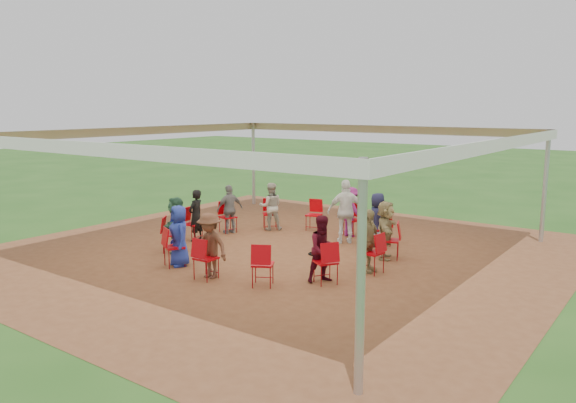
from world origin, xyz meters
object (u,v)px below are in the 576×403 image
Objects in this scene: chair_3 at (314,215)px; chair_4 at (270,214)px; chair_1 at (381,229)px; chair_12 at (372,253)px; chair_8 at (174,247)px; person_seated_9 at (323,249)px; person_seated_10 at (368,241)px; chair_5 at (228,217)px; chair_10 at (263,265)px; chair_11 at (326,262)px; chair_9 at (206,258)px; chair_0 at (390,241)px; person_seated_6 at (176,225)px; person_seated_5 at (196,215)px; standing_person at (346,212)px; cable_coil at (315,254)px; person_seated_8 at (210,246)px; person_seated_0 at (385,230)px; person_seated_3 at (271,206)px; chair_7 at (172,235)px; person_seated_2 at (350,212)px; laptop at (378,232)px; person_seated_1 at (377,220)px; person_seated_7 at (179,236)px; chair_6 at (193,224)px; chair_2 at (353,220)px.

chair_4 is at bearing 13.85° from chair_3.
chair_1 and chair_12 have the same top height.
chair_8 is 0.65× the size of person_seated_9.
chair_5 is at bearing 82.92° from person_seated_10.
chair_8 is at bearing 152.31° from chair_10.
chair_11 is (0.94, 0.88, 0.00)m from chair_10.
person_seated_10 is (-0.12, 0.01, 0.25)m from chair_12.
chair_9 is at bearing 55.38° from chair_5.
person_seated_6 reaches higher than chair_0.
person_seated_5 is at bearing 110.27° from chair_11.
standing_person is at bearing 124.00° from chair_5.
person_seated_6 is at bearing 43.01° from chair_4.
person_seated_5 is 1.00× the size of person_seated_10.
person_seated_8 is at bearing -105.09° from cable_coil.
person_seated_0 is at bearing 24.53° from cable_coil.
chair_5 is 0.65× the size of person_seated_3.
chair_7 is 0.65× the size of person_seated_2.
laptop is at bearing 148.72° from person_seated_2.
chair_3 is 2.83m from cable_coil.
person_seated_1 is at bearing 30.18° from chair_12.
person_seated_10 is at bearing 56.28° from chair_8.
person_seated_7 is (-3.81, -2.07, 0.25)m from chair_12.
chair_2 is at bearing 124.62° from chair_6.
chair_10 is 0.65× the size of person_seated_1.
person_seated_9 reaches higher than chair_6.
person_seated_9 is 3.45m from standing_person.
person_seated_6 is at bearing 30.18° from chair_5.
cable_coil is at bearing 71.85° from chair_11.
chair_10 is at bearing 13.85° from chair_9.
chair_5 is at bearing 124.62° from chair_9.
person_seated_10 is at bearing 123.72° from chair_3.
chair_6 is 3.57m from chair_9.
person_seated_9 is (3.93, -3.27, 0.00)m from person_seated_3.
person_seated_9 reaches higher than chair_8.
person_seated_7 is 1.00× the size of person_seated_9.
person_seated_8 reaches higher than cable_coil.
chair_2 is 0.65× the size of person_seated_2.
chair_9 is at bearing 154.79° from person_seated_9.
chair_6 is 4.94m from person_seated_9.
person_seated_3 is (-4.03, 3.34, 0.25)m from chair_11.
chair_1 is 1.00× the size of chair_8.
person_seated_3 is at bearing 30.18° from chair_2.
chair_3 is 4.35m from person_seated_10.
chair_0 is at bearing 41.54° from chair_10.
person_seated_3 reaches higher than chair_10.
person_seated_10 is at bearing 110.77° from person_seated_3.
laptop is (-0.15, -0.06, -0.05)m from person_seated_0.
person_seated_2 is 1.00× the size of person_seated_7.
chair_9 is 2.51m from chair_11.
person_seated_1 is 1.23m from person_seated_2.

